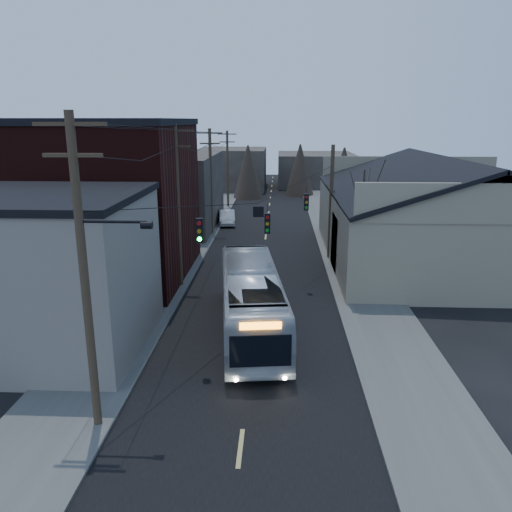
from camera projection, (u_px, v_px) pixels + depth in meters
The scene contains 14 objects.
ground at pixel (235, 493), 14.12m from camera, with size 160.00×160.00×0.00m, color black.
road_surface at pixel (265, 242), 43.03m from camera, with size 9.00×110.00×0.02m, color black.
sidewalk_left at pixel (190, 241), 43.30m from camera, with size 4.00×110.00×0.12m, color #474744.
sidewalk_right at pixel (341, 242), 42.73m from camera, with size 4.00×110.00×0.12m, color #474744.
building_clapboard at pixel (51, 275), 22.27m from camera, with size 8.00×8.00×7.00m, color slate.
building_brick at pixel (108, 203), 32.52m from camera, with size 10.00×12.00×10.00m, color black.
building_left_far at pixel (169, 192), 48.31m from camera, with size 9.00×14.00×7.00m, color #322C28.
warehouse at pixel (439, 225), 36.92m from camera, with size 16.16×20.60×7.73m.
building_far_left at pixel (232, 169), 76.23m from camera, with size 10.00×12.00×6.00m, color #322C28.
building_far_right at pixel (315, 169), 80.60m from camera, with size 12.00×14.00×5.00m, color #322C28.
bare_tree at pixel (362, 226), 32.16m from camera, with size 0.40×0.40×7.20m, color black.
utility_lines at pixel (220, 195), 36.21m from camera, with size 11.24×45.28×10.50m.
bus at pixel (251, 299), 24.62m from camera, with size 2.76×11.78×3.28m, color #ADB4B9.
parked_car at pixel (227, 217), 50.23m from camera, with size 1.51×4.32×1.42m, color #A2A5AA.
Camera 1 is at (1.14, -11.81, 10.22)m, focal length 35.00 mm.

